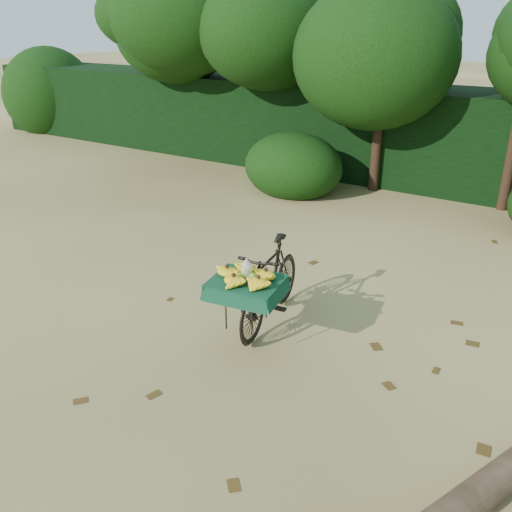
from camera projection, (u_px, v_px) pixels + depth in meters
The scene contains 6 objects.
ground at pixel (346, 349), 5.39m from camera, with size 80.00×80.00×0.00m, color tan.
vendor_bicycle at pixel (269, 283), 5.68m from camera, with size 0.78×1.70×0.92m.
hedge_backdrop at pixel (490, 144), 9.89m from camera, with size 26.00×1.80×1.80m, color black.
tree_row at pixel (452, 83), 9.14m from camera, with size 14.50×2.00×4.00m, color black, non-canonical shape.
bush_clumps at pixel (493, 201), 8.28m from camera, with size 8.80×1.70×0.90m, color black, non-canonical shape.
leaf_litter at pixel (371, 320), 5.89m from camera, with size 7.00×7.30×0.01m, color #4A3313, non-canonical shape.
Camera 1 is at (1.69, -4.33, 3.03)m, focal length 38.00 mm.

